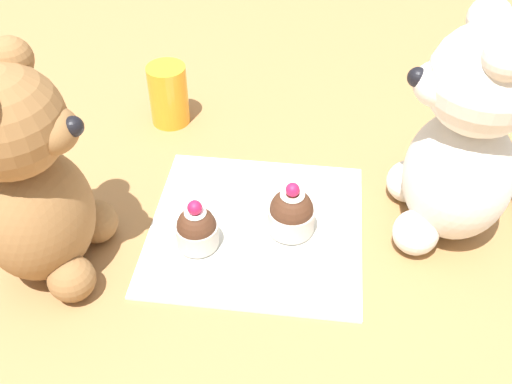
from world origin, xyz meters
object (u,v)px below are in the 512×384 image
teddy_bear_cream (464,141)px  cupcake_near_cream_bear (291,213)px  teddy_bear_tan (31,182)px  cupcake_near_tan_bear (197,229)px  juice_glass (169,95)px

teddy_bear_cream → cupcake_near_cream_bear: size_ratio=3.88×
teddy_bear_tan → teddy_bear_cream: bearing=-76.3°
teddy_bear_cream → teddy_bear_tan: bearing=-77.3°
cupcake_near_tan_bear → juice_glass: bearing=-160.0°
cupcake_near_cream_bear → teddy_bear_tan: bearing=-72.8°
cupcake_near_tan_bear → juice_glass: size_ratio=0.72×
cupcake_near_cream_bear → juice_glass: 0.27m
cupcake_near_tan_bear → juice_glass: 0.24m
teddy_bear_tan → juice_glass: teddy_bear_tan is taller
cupcake_near_cream_bear → cupcake_near_tan_bear: size_ratio=1.07×
cupcake_near_tan_bear → juice_glass: (-0.23, -0.08, 0.01)m
teddy_bear_cream → teddy_bear_tan: 0.43m
cupcake_near_cream_bear → teddy_bear_cream: bearing=101.3°
cupcake_near_cream_bear → cupcake_near_tan_bear: 0.11m
cupcake_near_cream_bear → juice_glass: (-0.19, -0.18, 0.01)m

